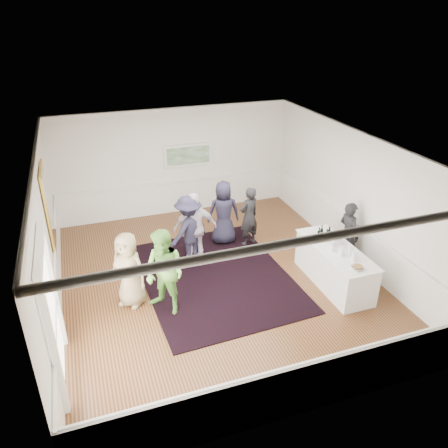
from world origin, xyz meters
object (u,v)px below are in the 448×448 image
object	(u,v)px
serving_table	(334,266)
guest_dark_a	(189,230)
bartender	(348,234)
nut_bowl	(358,267)
guest_green	(165,273)
guest_lilac	(195,228)
guest_navy	(224,213)
guest_tan	(129,270)
guest_dark_b	(249,217)
ice_bucket	(336,240)

from	to	relation	value
serving_table	guest_dark_a	xyz separation A→B (m)	(-2.86, 2.00, 0.42)
serving_table	bartender	world-z (taller)	bartender
bartender	nut_bowl	bearing A→B (deg)	143.78
guest_dark_a	guest_green	bearing A→B (deg)	31.37
guest_lilac	guest_dark_a	world-z (taller)	guest_lilac
nut_bowl	guest_navy	bearing A→B (deg)	115.18
guest_tan	guest_lilac	world-z (taller)	guest_lilac
nut_bowl	guest_lilac	bearing A→B (deg)	132.56
guest_lilac	guest_dark_b	xyz separation A→B (m)	(1.55, 0.35, -0.10)
guest_dark_b	guest_navy	xyz separation A→B (m)	(-0.58, 0.34, 0.05)
bartender	nut_bowl	distance (m)	1.72
serving_table	guest_green	world-z (taller)	guest_green
serving_table	guest_tan	xyz separation A→B (m)	(-4.48, 0.77, 0.38)
guest_navy	ice_bucket	xyz separation A→B (m)	(1.80, -2.54, 0.16)
serving_table	guest_green	bearing A→B (deg)	175.84
guest_dark_b	ice_bucket	distance (m)	2.52
guest_dark_a	guest_navy	distance (m)	1.33
bartender	guest_dark_a	bearing A→B (deg)	61.10
guest_tan	guest_green	distance (m)	0.82
bartender	ice_bucket	bearing A→B (deg)	118.06
serving_table	ice_bucket	size ratio (longest dim) A/B	8.70
guest_tan	guest_dark_b	bearing A→B (deg)	65.03
guest_dark_a	nut_bowl	distance (m)	4.01
guest_tan	serving_table	bearing A→B (deg)	29.85
guest_green	nut_bowl	xyz separation A→B (m)	(3.77, -1.14, 0.02)
guest_dark_a	guest_dark_b	size ratio (longest dim) A/B	1.09
guest_tan	guest_lilac	xyz separation A→B (m)	(1.79, 1.25, 0.07)
guest_dark_b	serving_table	bearing A→B (deg)	96.55
guest_lilac	ice_bucket	world-z (taller)	guest_lilac
guest_green	ice_bucket	world-z (taller)	guest_green
guest_green	guest_dark_b	distance (m)	3.40
guest_lilac	guest_navy	bearing A→B (deg)	-139.73
guest_dark_a	guest_navy	xyz separation A→B (m)	(1.13, 0.70, -0.02)
guest_tan	guest_green	bearing A→B (deg)	3.04
guest_tan	guest_lilac	size ratio (longest dim) A/B	0.92
serving_table	guest_navy	xyz separation A→B (m)	(-1.72, 2.70, 0.40)
guest_lilac	ice_bucket	distance (m)	3.34
guest_green	ice_bucket	xyz separation A→B (m)	(3.90, -0.12, 0.10)
guest_green	guest_tan	bearing A→B (deg)	-163.88
guest_navy	ice_bucket	world-z (taller)	guest_navy
guest_dark_b	nut_bowl	size ratio (longest dim) A/B	5.98
guest_tan	guest_navy	bearing A→B (deg)	74.54
guest_tan	guest_lilac	distance (m)	2.18
guest_lilac	ice_bucket	xyz separation A→B (m)	(2.77, -1.85, 0.12)
bartender	guest_dark_a	xyz separation A→B (m)	(-3.61, 1.34, 0.06)
serving_table	guest_tan	world-z (taller)	guest_tan
serving_table	guest_dark_a	distance (m)	3.51
guest_green	nut_bowl	world-z (taller)	guest_green
guest_green	guest_dark_a	xyz separation A→B (m)	(0.97, 1.72, -0.04)
bartender	guest_dark_b	world-z (taller)	bartender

